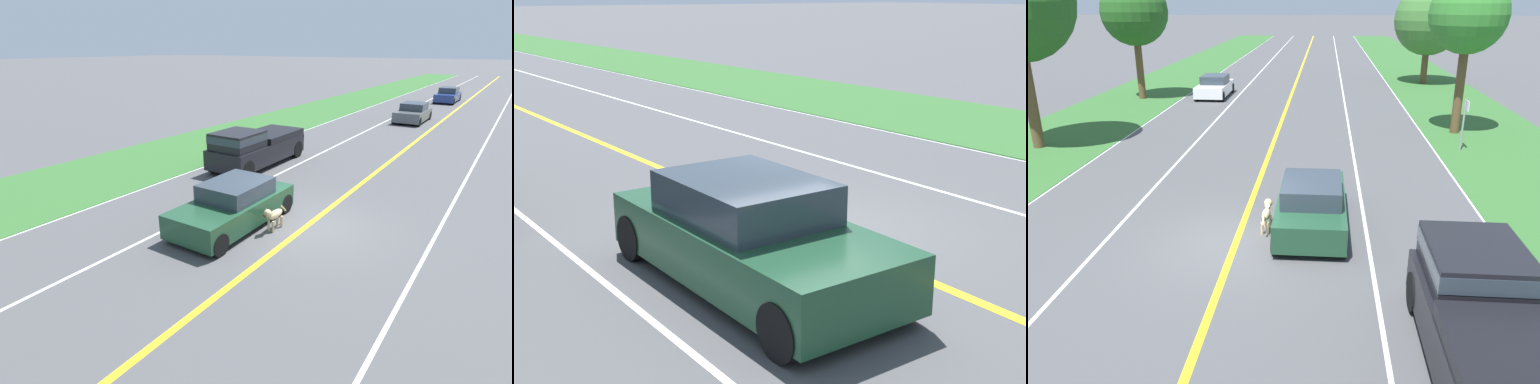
% 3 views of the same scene
% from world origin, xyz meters
% --- Properties ---
extents(ground_plane, '(400.00, 400.00, 0.00)m').
position_xyz_m(ground_plane, '(0.00, 0.00, 0.00)').
color(ground_plane, '#4C4C4F').
extents(centre_divider_line, '(0.18, 160.00, 0.01)m').
position_xyz_m(centre_divider_line, '(0.00, 0.00, 0.00)').
color(centre_divider_line, yellow).
rests_on(centre_divider_line, ground).
extents(lane_edge_line_right, '(0.14, 160.00, 0.01)m').
position_xyz_m(lane_edge_line_right, '(7.00, 0.00, 0.00)').
color(lane_edge_line_right, white).
rests_on(lane_edge_line_right, ground).
extents(lane_dash_same_dir, '(0.10, 160.00, 0.01)m').
position_xyz_m(lane_dash_same_dir, '(3.50, 0.00, 0.00)').
color(lane_dash_same_dir, white).
rests_on(lane_dash_same_dir, ground).
extents(lane_dash_oncoming, '(0.10, 160.00, 0.01)m').
position_xyz_m(lane_dash_oncoming, '(-3.50, 0.00, 0.00)').
color(lane_dash_oncoming, white).
rests_on(lane_dash_oncoming, ground).
extents(grass_verge_right, '(6.00, 160.00, 0.03)m').
position_xyz_m(grass_verge_right, '(10.00, 0.00, 0.01)').
color(grass_verge_right, '#33662D').
rests_on(grass_verge_right, ground).
extents(ego_car, '(1.90, 4.40, 1.41)m').
position_xyz_m(ego_car, '(1.96, 1.26, 0.66)').
color(ego_car, '#1E472D').
rests_on(ego_car, ground).
extents(dog, '(0.27, 1.22, 0.81)m').
position_xyz_m(dog, '(0.73, 0.91, 0.50)').
color(dog, '#D1B784').
rests_on(dog, ground).
extents(pickup_truck, '(2.02, 5.56, 1.83)m').
position_xyz_m(pickup_truck, '(5.11, -4.64, 0.94)').
color(pickup_truck, black).
rests_on(pickup_truck, ground).
extents(car_trailing_near, '(1.93, 4.27, 1.38)m').
position_xyz_m(car_trailing_near, '(1.83, -20.89, 0.65)').
color(car_trailing_near, '#51565B').
rests_on(car_trailing_near, ground).
extents(car_trailing_mid, '(1.90, 4.79, 1.45)m').
position_xyz_m(car_trailing_mid, '(1.64, -34.50, 0.68)').
color(car_trailing_mid, navy).
rests_on(car_trailing_mid, ground).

